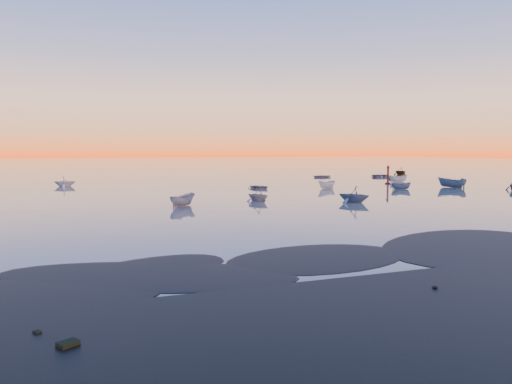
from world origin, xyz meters
name	(u,v)px	position (x,y,z in m)	size (l,w,h in m)	color
ground	(143,175)	(0.00, 100.00, 0.00)	(600.00, 600.00, 0.00)	slate
mud_lobes	(424,259)	(0.00, -1.00, 0.01)	(140.00, 6.00, 0.07)	black
moored_fleet	(189,189)	(0.00, 53.00, 0.00)	(124.00, 58.00, 1.20)	silver
boat_near_center	(183,206)	(-6.45, 29.13, 0.00)	(3.80, 1.61, 1.32)	slate
boat_near_right	(354,202)	(12.64, 26.03, 0.00)	(3.98, 1.79, 1.39)	#3E5C77
channel_marker	(388,176)	(35.45, 51.06, 1.37)	(0.98, 0.98, 3.48)	#4A0F11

